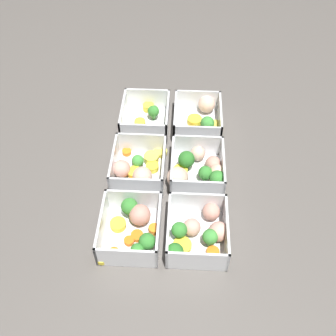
% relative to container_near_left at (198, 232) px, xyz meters
% --- Properties ---
extents(ground_plane, '(4.00, 4.00, 0.00)m').
position_rel_container_near_left_xyz_m(ground_plane, '(0.18, 0.07, -0.02)').
color(ground_plane, '#56514C').
extents(container_near_left, '(0.16, 0.13, 0.06)m').
position_rel_container_near_left_xyz_m(container_near_left, '(0.00, 0.00, 0.00)').
color(container_near_left, white).
rests_on(container_near_left, ground_plane).
extents(container_near_center, '(0.15, 0.15, 0.06)m').
position_rel_container_near_left_xyz_m(container_near_center, '(0.17, 0.00, 0.00)').
color(container_near_center, white).
rests_on(container_near_center, ground_plane).
extents(container_near_right, '(0.16, 0.13, 0.06)m').
position_rel_container_near_left_xyz_m(container_near_right, '(0.36, -0.01, -0.00)').
color(container_near_right, white).
rests_on(container_near_right, ground_plane).
extents(container_far_left, '(0.15, 0.13, 0.06)m').
position_rel_container_near_left_xyz_m(container_far_left, '(0.01, 0.14, 0.00)').
color(container_far_left, white).
rests_on(container_far_left, ground_plane).
extents(container_far_center, '(0.16, 0.14, 0.06)m').
position_rel_container_near_left_xyz_m(container_far_center, '(0.17, 0.14, -0.00)').
color(container_far_center, white).
rests_on(container_far_center, ground_plane).
extents(container_far_right, '(0.16, 0.13, 0.06)m').
position_rel_container_near_left_xyz_m(container_far_right, '(0.35, 0.14, -0.00)').
color(container_far_right, white).
rests_on(container_far_right, ground_plane).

